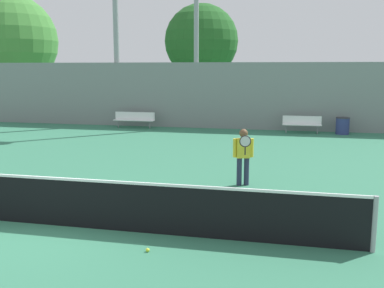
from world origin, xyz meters
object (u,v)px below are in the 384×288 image
tennis_net (54,201)px  bench_courtside_near (302,123)px  light_pole_near_left (116,33)px  tennis_player (243,153)px  tennis_ball (148,250)px  bench_courtside_far (134,118)px  tree_dark_dense (10,41)px  trash_bin (343,126)px  tree_green_broad (201,41)px

tennis_net → bench_courtside_near: 15.37m
bench_courtside_near → light_pole_near_left: (-9.98, 1.11, 4.48)m
tennis_net → tennis_player: 5.24m
tennis_ball → tennis_net: bearing=159.1°
tennis_player → bench_courtside_far: (-6.92, 10.51, -0.37)m
tennis_net → bench_courtside_far: (-3.54, 14.50, -0.01)m
tree_dark_dense → tennis_net: bearing=-54.3°
bench_courtside_far → light_pole_near_left: light_pole_near_left is taller
trash_bin → tree_green_broad: 11.86m
light_pole_near_left → tree_dark_dense: bearing=154.3°
tennis_net → bench_courtside_far: 14.93m
bench_courtside_far → tennis_ball: size_ratio=32.26×
trash_bin → tree_dark_dense: 22.82m
tennis_net → light_pole_near_left: 16.96m
bench_courtside_far → tree_dark_dense: tree_dark_dense is taller
bench_courtside_near → tree_dark_dense: (-19.70, 5.80, 4.45)m
tennis_player → tree_dark_dense: 24.62m
tennis_ball → tree_dark_dense: tree_dark_dense is taller
light_pole_near_left → tennis_player: bearing=-54.6°
light_pole_near_left → tree_dark_dense: light_pole_near_left is taller
tree_dark_dense → light_pole_near_left: bearing=-25.7°
tennis_net → bench_courtside_near: (5.09, 14.50, -0.01)m
tree_green_broad → bench_courtside_far: bearing=-106.9°
bench_courtside_far → tree_green_broad: tree_green_broad is taller
tennis_net → tennis_ball: bearing=-20.9°
tennis_player → light_pole_near_left: bearing=109.4°
trash_bin → tree_green_broad: size_ratio=0.11×
bench_courtside_far → light_pole_near_left: 4.81m
bench_courtside_far → trash_bin: bench_courtside_far is taller
tennis_ball → trash_bin: bearing=72.9°
trash_bin → tennis_player: bearing=-109.0°
light_pole_near_left → tree_dark_dense: 10.79m
bench_courtside_far → tennis_ball: bench_courtside_far is taller
bench_courtside_far → tennis_ball: 16.43m
bench_courtside_near → tree_dark_dense: 21.01m
light_pole_near_left → tennis_net: bearing=-72.6°
tennis_player → tree_dark_dense: tree_dark_dense is taller
bench_courtside_far → tree_green_broad: bearing=73.1°
light_pole_near_left → trash_bin: size_ratio=10.85×
bench_courtside_near → tennis_ball: bearing=-100.4°
tennis_net → tennis_ball: size_ratio=180.20×
tennis_net → tennis_player: (3.38, 3.99, 0.37)m
tennis_player → bench_courtside_far: 12.59m
tennis_net → tree_dark_dense: tree_dark_dense is taller
tree_green_broad → tree_dark_dense: size_ratio=0.89×
trash_bin → tennis_ball: bearing=-107.1°
trash_bin → tree_green_broad: bearing=139.5°
bench_courtside_near → bench_courtside_far: 8.63m
tree_green_broad → tree_dark_dense: bearing=-174.3°
trash_bin → bench_courtside_near: bearing=179.8°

